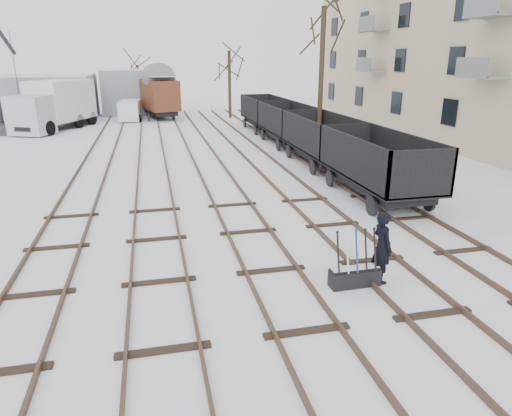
{
  "coord_description": "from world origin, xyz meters",
  "views": [
    {
      "loc": [
        -2.93,
        -10.93,
        5.55
      ],
      "look_at": [
        0.03,
        1.95,
        1.2
      ],
      "focal_mm": 32.0,
      "sensor_mm": 36.0,
      "label": 1
    }
  ],
  "objects_px": {
    "lorry": "(55,105)",
    "ground_frame": "(355,275)",
    "panel_van": "(130,110)",
    "freight_wagon_a": "(376,174)",
    "worker": "(382,247)",
    "box_van_wagon": "(160,94)"
  },
  "relations": [
    {
      "from": "ground_frame",
      "to": "lorry",
      "type": "bearing_deg",
      "value": 110.69
    },
    {
      "from": "box_van_wagon",
      "to": "lorry",
      "type": "distance_m",
      "value": 9.9
    },
    {
      "from": "worker",
      "to": "panel_van",
      "type": "bearing_deg",
      "value": 6.71
    },
    {
      "from": "worker",
      "to": "box_van_wagon",
      "type": "xyz_separation_m",
      "value": [
        -4.51,
        35.45,
        1.37
      ]
    },
    {
      "from": "freight_wagon_a",
      "to": "box_van_wagon",
      "type": "relative_size",
      "value": 1.13
    },
    {
      "from": "freight_wagon_a",
      "to": "lorry",
      "type": "distance_m",
      "value": 28.48
    },
    {
      "from": "worker",
      "to": "box_van_wagon",
      "type": "bearing_deg",
      "value": 2.11
    },
    {
      "from": "worker",
      "to": "lorry",
      "type": "distance_m",
      "value": 32.91
    },
    {
      "from": "ground_frame",
      "to": "panel_van",
      "type": "height_order",
      "value": "panel_van"
    },
    {
      "from": "freight_wagon_a",
      "to": "panel_van",
      "type": "height_order",
      "value": "freight_wagon_a"
    },
    {
      "from": "ground_frame",
      "to": "panel_van",
      "type": "distance_m",
      "value": 35.64
    },
    {
      "from": "freight_wagon_a",
      "to": "ground_frame",
      "type": "bearing_deg",
      "value": -120.45
    },
    {
      "from": "worker",
      "to": "box_van_wagon",
      "type": "distance_m",
      "value": 35.77
    },
    {
      "from": "worker",
      "to": "lorry",
      "type": "bearing_deg",
      "value": 18.01
    },
    {
      "from": "box_van_wagon",
      "to": "panel_van",
      "type": "xyz_separation_m",
      "value": [
        -2.81,
        -0.54,
        -1.38
      ]
    },
    {
      "from": "worker",
      "to": "ground_frame",
      "type": "bearing_deg",
      "value": 92.45
    },
    {
      "from": "freight_wagon_a",
      "to": "box_van_wagon",
      "type": "bearing_deg",
      "value": 105.46
    },
    {
      "from": "ground_frame",
      "to": "box_van_wagon",
      "type": "xyz_separation_m",
      "value": [
        -3.76,
        35.55,
        2.04
      ]
    },
    {
      "from": "worker",
      "to": "lorry",
      "type": "relative_size",
      "value": 0.21
    },
    {
      "from": "lorry",
      "to": "ground_frame",
      "type": "bearing_deg",
      "value": -44.02
    },
    {
      "from": "ground_frame",
      "to": "freight_wagon_a",
      "type": "distance_m",
      "value": 8.18
    },
    {
      "from": "panel_van",
      "to": "box_van_wagon",
      "type": "bearing_deg",
      "value": 14.15
    }
  ]
}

